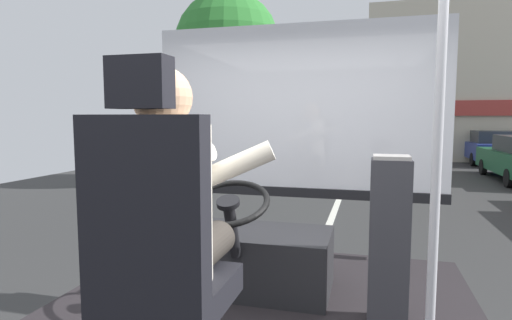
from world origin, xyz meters
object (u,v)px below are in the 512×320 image
at_px(steering_console, 248,257).
at_px(handrail_pole, 437,162).
at_px(driver_seat, 159,263).
at_px(fare_box, 389,241).
at_px(bus_driver, 170,200).
at_px(parked_car_blue, 492,146).

bearing_deg(steering_console, handrail_pole, -29.94).
xyz_separation_m(driver_seat, steering_console, (0.00, 1.22, -0.38)).
bearing_deg(fare_box, bus_driver, -135.90).
distance_m(bus_driver, steering_console, 1.28).
relative_size(bus_driver, handrail_pole, 0.44).
distance_m(bus_driver, fare_box, 1.29).
height_order(driver_seat, handrail_pole, handrail_pole).
bearing_deg(driver_seat, handrail_pole, 29.59).
distance_m(steering_console, fare_box, 0.96).
height_order(bus_driver, fare_box, bus_driver).
height_order(bus_driver, handrail_pole, handrail_pole).
bearing_deg(driver_seat, bus_driver, 90.00).
bearing_deg(driver_seat, steering_console, 90.00).
bearing_deg(bus_driver, driver_seat, -90.00).
bearing_deg(bus_driver, steering_console, 90.00).
bearing_deg(steering_console, driver_seat, -90.00).
bearing_deg(fare_box, driver_seat, -132.79).
bearing_deg(handrail_pole, fare_box, 116.49).
xyz_separation_m(handrail_pole, fare_box, (-0.18, 0.36, -0.48)).
height_order(handrail_pole, fare_box, handrail_pole).
relative_size(driver_seat, handrail_pole, 0.71).
xyz_separation_m(steering_console, parked_car_blue, (5.39, 15.60, -0.18)).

